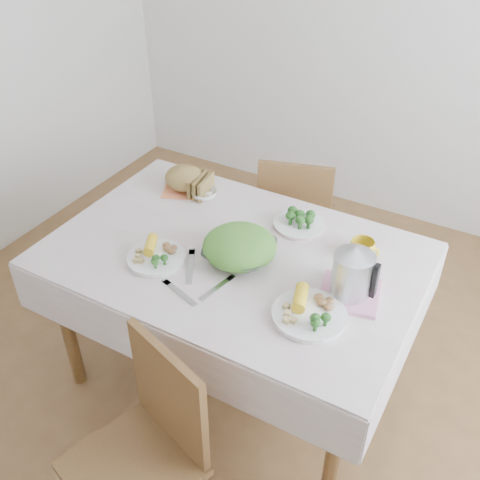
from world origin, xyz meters
The scene contains 19 objects.
floor centered at (0.00, 0.00, 0.00)m, with size 3.60×3.60×0.00m, color brown.
back_wall centered at (0.00, 1.80, 1.35)m, with size 3.60×3.60×0.00m, color silver.
dining_table centered at (0.00, 0.00, 0.38)m, with size 1.40×0.90×0.75m, color brown.
tablecloth centered at (0.00, 0.00, 0.76)m, with size 1.50×1.00×0.01m, color beige.
chair_near centered at (0.08, -0.82, 0.47)m, with size 0.39×0.39×0.87m, color brown.
chair_far centered at (-0.07, 0.80, 0.47)m, with size 0.39×0.39×0.87m, color brown.
salad_bowl centered at (0.04, -0.03, 0.80)m, with size 0.28×0.28×0.07m, color white.
dinner_plate_left centered at (-0.25, -0.19, 0.77)m, with size 0.24×0.24×0.02m, color white.
dinner_plate_right centered at (0.42, -0.19, 0.77)m, with size 0.27×0.27×0.02m, color white.
broccoli_plate centered at (0.16, 0.30, 0.77)m, with size 0.22×0.22×0.02m, color beige.
napkin centered at (-0.46, 0.32, 0.76)m, with size 0.20×0.20×0.00m, color #FD8B50.
bread_loaf centered at (-0.46, 0.32, 0.82)m, with size 0.19×0.18×0.11m, color olive.
fruit_bowl centered at (-0.33, 0.30, 0.78)m, with size 0.12×0.12×0.04m, color white.
yellow_mug centered at (0.47, 0.23, 0.80)m, with size 0.10×0.10×0.08m, color gold.
pink_tray centered at (0.51, -0.01, 0.77)m, with size 0.21×0.21×0.02m, color pink.
electric_kettle centered at (0.51, -0.01, 0.88)m, with size 0.15×0.15×0.21m, color #B2B5BA.
fork_left centered at (-0.10, -0.16, 0.76)m, with size 0.02×0.21×0.00m, color silver.
fork_right centered at (0.06, -0.22, 0.76)m, with size 0.02×0.18×0.00m, color silver.
knife centered at (-0.05, -0.31, 0.76)m, with size 0.02×0.19×0.00m, color silver.
Camera 1 is at (0.92, -1.57, 2.16)m, focal length 42.00 mm.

